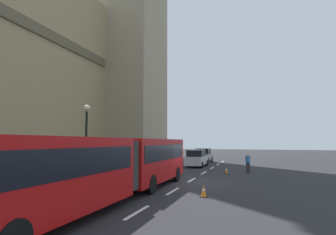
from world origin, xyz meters
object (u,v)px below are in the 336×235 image
sedan_trailing (204,155)px  street_lamp (86,137)px  traffic_cone_middle (226,170)px  pedestrian_near_cones (248,162)px  sedan_lead (197,158)px  traffic_cone_west (204,191)px  articulated_bus (114,163)px

sedan_trailing → street_lamp: size_ratio=0.83×
street_lamp → traffic_cone_middle: bearing=-45.3°
traffic_cone_middle → street_lamp: (-8.35, 8.43, 2.77)m
street_lamp → pedestrian_near_cones: size_ratio=3.12×
street_lamp → pedestrian_near_cones: 14.28m
sedan_trailing → traffic_cone_middle: bearing=-160.1°
sedan_lead → street_lamp: (-13.58, 4.68, 2.14)m
sedan_lead → traffic_cone_west: size_ratio=7.59×
sedan_lead → pedestrian_near_cones: (-3.83, -5.53, -0.00)m
sedan_lead → traffic_cone_middle: sedan_lead is taller
traffic_cone_west → pedestrian_near_cones: pedestrian_near_cones is taller
traffic_cone_middle → pedestrian_near_cones: bearing=-51.9°
pedestrian_near_cones → articulated_bus: bearing=157.5°
traffic_cone_west → pedestrian_near_cones: 11.87m
articulated_bus → sedan_trailing: bearing=0.6°
sedan_trailing → pedestrian_near_cones: 11.72m
articulated_bus → pedestrian_near_cones: bearing=-22.5°
sedan_lead → sedan_trailing: size_ratio=1.00×
pedestrian_near_cones → sedan_trailing: bearing=30.5°
sedan_trailing → street_lamp: (-19.84, 4.27, 2.14)m
traffic_cone_west → traffic_cone_middle: size_ratio=1.00×
sedan_trailing → articulated_bus: bearing=-179.4°
street_lamp → pedestrian_near_cones: street_lamp is taller
traffic_cone_west → traffic_cone_middle: bearing=-0.1°
street_lamp → pedestrian_near_cones: bearing=-46.4°
articulated_bus → sedan_trailing: (23.89, 0.23, -0.83)m
traffic_cone_west → articulated_bus: bearing=118.0°
traffic_cone_west → pedestrian_near_cones: bearing=-8.8°
traffic_cone_west → traffic_cone_middle: 10.32m
traffic_cone_middle → traffic_cone_west: bearing=179.9°
traffic_cone_middle → street_lamp: street_lamp is taller
traffic_cone_middle → sedan_trailing: bearing=19.9°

